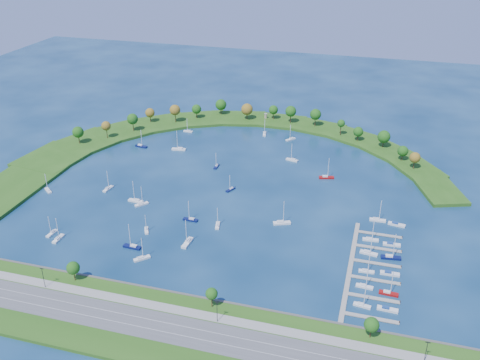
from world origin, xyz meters
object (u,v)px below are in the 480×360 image
(moored_boat_6, at_px, (187,242))
(moored_boat_20, at_px, (48,190))
(moored_boat_18, at_px, (282,222))
(docked_boat_0, at_px, (362,305))
(moored_boat_7, at_px, (52,233))
(docked_boat_11, at_px, (396,224))
(moored_boat_11, at_px, (218,225))
(docked_boat_8, at_px, (370,239))
(moored_boat_3, at_px, (146,230))
(moored_boat_13, at_px, (326,177))
(moored_boat_0, at_px, (136,200))
(moored_boat_17, at_px, (58,238))
(moored_boat_1, at_px, (141,204))
(moored_boat_12, at_px, (190,219))
(moored_boat_15, at_px, (216,166))
(docked_boat_6, at_px, (369,252))
(moored_boat_14, at_px, (142,258))
(docked_boat_5, at_px, (390,273))
(moored_boat_5, at_px, (141,146))
(docked_boat_1, at_px, (387,309))
(docked_boat_7, at_px, (391,257))
(docked_boat_9, at_px, (391,244))
(moored_boat_2, at_px, (179,149))
(moored_boat_10, at_px, (231,189))
(docked_boat_2, at_px, (364,286))
(docked_boat_3, at_px, (388,293))
(moored_boat_8, at_px, (291,139))
(harbor_tower, at_px, (266,116))
(docked_boat_10, at_px, (378,219))
(moored_boat_9, at_px, (108,188))
(moored_boat_4, at_px, (132,246))
(moored_boat_19, at_px, (264,133))
(dock_system, at_px, (366,270))
(docked_boat_4, at_px, (366,271))

(moored_boat_6, height_order, moored_boat_20, moored_boat_6)
(moored_boat_18, bearing_deg, docked_boat_0, -72.77)
(moored_boat_6, distance_m, moored_boat_18, 52.41)
(moored_boat_7, xyz_separation_m, docked_boat_11, (171.58, 58.46, -0.21))
(moored_boat_11, relative_size, docked_boat_8, 0.92)
(moored_boat_3, distance_m, moored_boat_13, 120.16)
(moored_boat_0, distance_m, moored_boat_17, 51.38)
(moored_boat_1, distance_m, moored_boat_12, 33.93)
(moored_boat_11, relative_size, moored_boat_15, 1.04)
(moored_boat_11, height_order, moored_boat_17, moored_boat_17)
(docked_boat_11, bearing_deg, docked_boat_6, -102.64)
(moored_boat_14, height_order, docked_boat_5, moored_boat_14)
(moored_boat_3, xyz_separation_m, moored_boat_5, (-51.00, 101.00, 0.09))
(moored_boat_5, height_order, docked_boat_1, moored_boat_5)
(docked_boat_7, distance_m, docked_boat_9, 11.80)
(moored_boat_2, relative_size, moored_boat_3, 1.44)
(moored_boat_20, bearing_deg, moored_boat_10, -124.11)
(moored_boat_5, relative_size, moored_boat_10, 1.29)
(docked_boat_2, xyz_separation_m, docked_boat_3, (10.49, -2.02, 0.03))
(moored_boat_8, height_order, docked_boat_8, moored_boat_8)
(docked_boat_0, bearing_deg, harbor_tower, 121.64)
(moored_boat_5, bearing_deg, docked_boat_2, -25.96)
(docked_boat_0, relative_size, docked_boat_5, 1.23)
(harbor_tower, relative_size, docked_boat_5, 0.44)
(moored_boat_2, bearing_deg, docked_boat_10, 149.21)
(moored_boat_10, distance_m, moored_boat_12, 40.87)
(moored_boat_13, height_order, docked_boat_0, moored_boat_13)
(moored_boat_12, xyz_separation_m, docked_boat_0, (95.03, -45.76, -0.03))
(moored_boat_9, distance_m, moored_boat_13, 134.25)
(moored_boat_1, distance_m, moored_boat_5, 84.63)
(moored_boat_1, height_order, docked_boat_7, docked_boat_7)
(moored_boat_17, bearing_deg, moored_boat_3, -63.11)
(moored_boat_8, bearing_deg, moored_boat_4, 21.14)
(moored_boat_10, distance_m, moored_boat_19, 92.04)
(moored_boat_7, bearing_deg, docked_boat_2, 94.90)
(docked_boat_2, bearing_deg, harbor_tower, 120.06)
(moored_boat_10, xyz_separation_m, moored_boat_19, (-1.56, 92.02, 0.04))
(moored_boat_9, height_order, docked_boat_8, moored_boat_9)
(moored_boat_11, distance_m, docked_boat_6, 79.16)
(dock_system, height_order, docked_boat_11, docked_boat_11)
(moored_boat_19, xyz_separation_m, docked_boat_0, (85.95, -177.25, -0.02))
(moored_boat_5, distance_m, docked_boat_2, 201.79)
(moored_boat_17, xyz_separation_m, docked_boat_10, (155.52, 63.97, 0.01))
(docked_boat_8, bearing_deg, docked_boat_4, -95.38)
(moored_boat_3, height_order, docked_boat_9, moored_boat_3)
(moored_boat_11, bearing_deg, dock_system, -115.84)
(dock_system, relative_size, moored_boat_17, 6.66)
(moored_boat_10, bearing_deg, moored_boat_13, 145.65)
(moored_boat_8, xyz_separation_m, moored_boat_15, (-37.61, -58.98, -0.04))
(moored_boat_0, bearing_deg, dock_system, 172.72)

